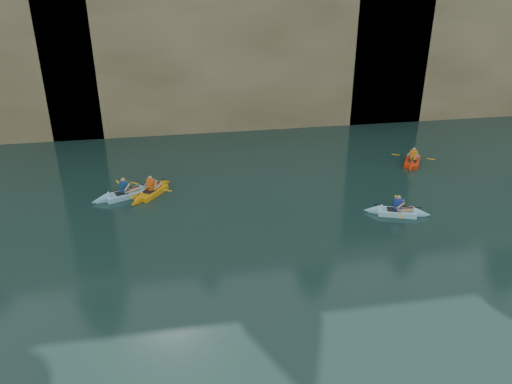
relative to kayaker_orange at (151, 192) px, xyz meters
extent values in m
cube|color=tan|center=(4.02, 17.37, 5.86)|extent=(70.00, 16.00, 12.00)
cube|color=tan|center=(6.02, 9.97, 5.56)|extent=(24.00, 2.40, 11.40)
cube|color=black|center=(0.02, 9.32, 1.46)|extent=(3.50, 1.00, 3.20)
cube|color=black|center=(14.02, 9.32, 2.11)|extent=(5.00, 1.00, 4.50)
cube|color=orange|center=(0.00, 0.00, -0.01)|extent=(2.00, 2.37, 0.26)
cone|color=orange|center=(0.66, 0.91, -0.01)|extent=(1.07, 1.10, 0.71)
cone|color=orange|center=(-0.66, -0.91, -0.01)|extent=(1.07, 1.10, 0.71)
cube|color=black|center=(-0.09, -0.12, 0.09)|extent=(0.68, 0.71, 0.04)
cube|color=#FB5F15|center=(0.00, 0.00, 0.36)|extent=(0.36, 0.39, 0.48)
sphere|color=tan|center=(0.00, 0.00, 0.70)|extent=(0.20, 0.20, 0.20)
cylinder|color=black|center=(0.00, 0.00, 0.26)|extent=(1.26, 1.73, 0.04)
cube|color=gold|center=(-0.77, 0.56, 0.26)|extent=(0.39, 0.31, 0.02)
cube|color=gold|center=(0.77, -0.56, 0.26)|extent=(0.39, 0.31, 0.02)
cube|color=#98E2FF|center=(10.58, -3.97, -0.02)|extent=(2.33, 1.42, 0.25)
cone|color=#98E2FF|center=(11.56, -4.32, -0.02)|extent=(0.97, 0.91, 0.69)
cone|color=#98E2FF|center=(9.59, -3.61, -0.02)|extent=(0.97, 0.91, 0.69)
cube|color=black|center=(10.44, -3.91, 0.08)|extent=(0.66, 0.59, 0.04)
cube|color=#1C349A|center=(10.58, -3.97, 0.34)|extent=(0.36, 0.30, 0.46)
sphere|color=tan|center=(10.58, -3.97, 0.67)|extent=(0.19, 0.19, 0.19)
cylinder|color=black|center=(10.58, -3.97, 0.25)|extent=(1.93, 0.72, 0.04)
cube|color=gold|center=(10.89, -3.10, 0.25)|extent=(0.22, 0.42, 0.02)
cube|color=gold|center=(10.27, -4.83, 0.25)|extent=(0.22, 0.42, 0.02)
cube|color=red|center=(13.98, 1.52, -0.02)|extent=(1.87, 2.43, 0.25)
cone|color=red|center=(14.57, 2.48, -0.02)|extent=(1.04, 1.09, 0.69)
cone|color=red|center=(13.39, 0.55, -0.02)|extent=(1.04, 1.09, 0.69)
cube|color=black|center=(13.90, 1.39, 0.08)|extent=(0.66, 0.70, 0.04)
cube|color=orange|center=(13.98, 1.52, 0.35)|extent=(0.34, 0.38, 0.46)
sphere|color=tan|center=(13.98, 1.52, 0.68)|extent=(0.19, 0.19, 0.19)
cylinder|color=black|center=(13.98, 1.52, 0.25)|extent=(1.10, 1.77, 0.04)
cube|color=gold|center=(13.19, 2.00, 0.25)|extent=(0.40, 0.29, 0.02)
cube|color=gold|center=(14.77, 1.03, 0.25)|extent=(0.40, 0.29, 0.02)
cube|color=#8CCBEA|center=(-1.22, -0.07, -0.01)|extent=(2.55, 1.61, 0.27)
cone|color=#8CCBEA|center=(-0.15, 0.36, -0.01)|extent=(1.07, 1.00, 0.73)
cone|color=#8CCBEA|center=(-2.29, -0.49, -0.01)|extent=(1.07, 1.00, 0.73)
cube|color=black|center=(-1.36, -0.12, 0.09)|extent=(0.68, 0.63, 0.04)
cube|color=navy|center=(-1.22, -0.07, 0.38)|extent=(0.39, 0.32, 0.49)
sphere|color=tan|center=(-1.22, -0.07, 0.73)|extent=(0.20, 0.20, 0.20)
cylinder|color=black|center=(-1.22, -0.07, 0.26)|extent=(2.02, 0.83, 0.04)
cube|color=gold|center=(-1.58, 0.84, 0.26)|extent=(0.23, 0.42, 0.02)
cube|color=gold|center=(-0.86, -0.98, 0.26)|extent=(0.23, 0.42, 0.02)
camera|label=1|loc=(1.11, -21.91, 9.95)|focal=35.00mm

